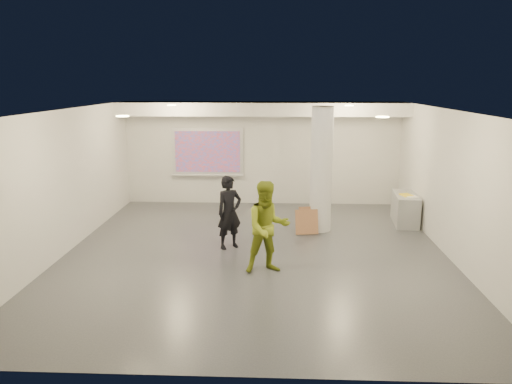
{
  "coord_description": "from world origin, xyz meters",
  "views": [
    {
      "loc": [
        0.46,
        -9.98,
        3.56
      ],
      "look_at": [
        0.0,
        0.4,
        1.25
      ],
      "focal_mm": 35.0,
      "sensor_mm": 36.0,
      "label": 1
    }
  ],
  "objects_px": {
    "column": "(321,170)",
    "woman": "(229,212)",
    "man": "(268,227)",
    "projection_screen": "(208,152)",
    "credenza": "(405,209)"
  },
  "relations": [
    {
      "from": "projection_screen",
      "to": "credenza",
      "type": "relative_size",
      "value": 1.6
    },
    {
      "from": "man",
      "to": "column",
      "type": "bearing_deg",
      "value": 51.12
    },
    {
      "from": "column",
      "to": "projection_screen",
      "type": "height_order",
      "value": "column"
    },
    {
      "from": "projection_screen",
      "to": "woman",
      "type": "relative_size",
      "value": 1.32
    },
    {
      "from": "column",
      "to": "woman",
      "type": "bearing_deg",
      "value": -145.69
    },
    {
      "from": "column",
      "to": "projection_screen",
      "type": "relative_size",
      "value": 1.43
    },
    {
      "from": "column",
      "to": "woman",
      "type": "height_order",
      "value": "column"
    },
    {
      "from": "man",
      "to": "projection_screen",
      "type": "bearing_deg",
      "value": 93.88
    },
    {
      "from": "column",
      "to": "man",
      "type": "xyz_separation_m",
      "value": [
        -1.22,
        -2.78,
        -0.62
      ]
    },
    {
      "from": "projection_screen",
      "to": "credenza",
      "type": "bearing_deg",
      "value": -20.27
    },
    {
      "from": "projection_screen",
      "to": "woman",
      "type": "xyz_separation_m",
      "value": [
        1.02,
        -4.07,
        -0.73
      ]
    },
    {
      "from": "credenza",
      "to": "woman",
      "type": "relative_size",
      "value": 0.82
    },
    {
      "from": "projection_screen",
      "to": "man",
      "type": "bearing_deg",
      "value": -70.91
    },
    {
      "from": "column",
      "to": "woman",
      "type": "distance_m",
      "value": 2.61
    },
    {
      "from": "column",
      "to": "projection_screen",
      "type": "bearing_deg",
      "value": 139.44
    }
  ]
}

